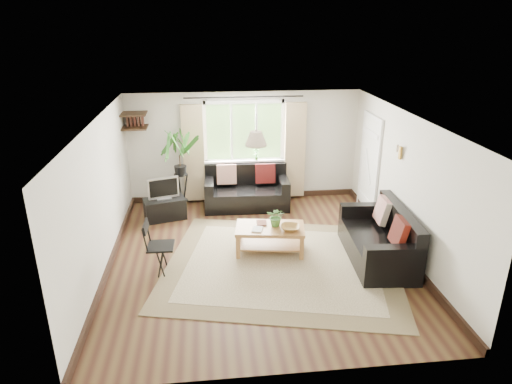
{
  "coord_description": "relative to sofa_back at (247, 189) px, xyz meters",
  "views": [
    {
      "loc": [
        -0.8,
        -6.85,
        3.88
      ],
      "look_at": [
        0.0,
        0.4,
        1.05
      ],
      "focal_mm": 32.0,
      "sensor_mm": 36.0,
      "label": 1
    }
  ],
  "objects": [
    {
      "name": "wall_sconce",
      "position": [
        2.43,
        -1.95,
        1.32
      ],
      "size": [
        0.12,
        0.12,
        0.28
      ],
      "primitive_type": null,
      "color": "beige",
      "rests_on": "wall_right"
    },
    {
      "name": "window",
      "position": [
        -0.0,
        0.46,
        1.13
      ],
      "size": [
        2.5,
        0.16,
        2.16
      ],
      "primitive_type": null,
      "color": "white",
      "rests_on": "wall_back"
    },
    {
      "name": "sill_plant",
      "position": [
        0.25,
        0.38,
        0.65
      ],
      "size": [
        0.14,
        0.1,
        0.27
      ],
      "primitive_type": "imported",
      "color": "#2D6023",
      "rests_on": "window"
    },
    {
      "name": "palm_stand",
      "position": [
        -1.38,
        0.05,
        0.43
      ],
      "size": [
        0.81,
        0.81,
        1.69
      ],
      "primitive_type": null,
      "rotation": [
        0.0,
        0.0,
        -0.27
      ],
      "color": "black",
      "rests_on": "floor"
    },
    {
      "name": "folding_chair",
      "position": [
        -1.6,
        -2.52,
        0.02
      ],
      "size": [
        0.47,
        0.47,
        0.88
      ],
      "primitive_type": null,
      "rotation": [
        0.0,
        0.0,
        1.55
      ],
      "color": "black",
      "rests_on": "floor"
    },
    {
      "name": "ceiling",
      "position": [
        -0.0,
        -2.25,
        1.98
      ],
      "size": [
        5.5,
        5.5,
        0.0
      ],
      "primitive_type": "plane",
      "rotation": [
        3.14,
        0.0,
        0.0
      ],
      "color": "white",
      "rests_on": "floor"
    },
    {
      "name": "rug",
      "position": [
        0.35,
        -2.54,
        -0.41
      ],
      "size": [
        4.41,
        4.0,
        0.02
      ],
      "primitive_type": "cube",
      "rotation": [
        0.0,
        0.0,
        -0.23
      ],
      "color": "beige",
      "rests_on": "floor"
    },
    {
      "name": "book_a",
      "position": [
        -0.09,
        -2.13,
        0.07
      ],
      "size": [
        0.23,
        0.27,
        0.02
      ],
      "primitive_type": "imported",
      "rotation": [
        0.0,
        0.0,
        -0.28
      ],
      "color": "silver",
      "rests_on": "coffee_table"
    },
    {
      "name": "book_b",
      "position": [
        0.0,
        -1.91,
        0.07
      ],
      "size": [
        0.19,
        0.25,
        0.02
      ],
      "primitive_type": "imported",
      "rotation": [
        0.0,
        0.0,
        -0.07
      ],
      "color": "brown",
      "rests_on": "coffee_table"
    },
    {
      "name": "sofa_right",
      "position": [
        1.98,
        -2.52,
        0.01
      ],
      "size": [
        1.89,
        1.03,
        0.86
      ],
      "primitive_type": null,
      "rotation": [
        0.0,
        0.0,
        -1.63
      ],
      "color": "black",
      "rests_on": "floor"
    },
    {
      "name": "wall_left",
      "position": [
        -2.5,
        -2.25,
        0.78
      ],
      "size": [
        0.02,
        5.5,
        2.4
      ],
      "primitive_type": "cube",
      "color": "beige",
      "rests_on": "floor"
    },
    {
      "name": "bowl",
      "position": [
        0.54,
        -2.22,
        0.1
      ],
      "size": [
        0.39,
        0.39,
        0.08
      ],
      "primitive_type": "imported",
      "rotation": [
        0.0,
        0.0,
        -0.22
      ],
      "color": "olive",
      "rests_on": "coffee_table"
    },
    {
      "name": "wall_back",
      "position": [
        -0.0,
        0.5,
        0.78
      ],
      "size": [
        5.0,
        0.02,
        2.4
      ],
      "primitive_type": "cube",
      "color": "beige",
      "rests_on": "floor"
    },
    {
      "name": "corner_shelf",
      "position": [
        -2.25,
        0.25,
        1.47
      ],
      "size": [
        0.5,
        0.5,
        0.34
      ],
      "primitive_type": null,
      "color": "black",
      "rests_on": "wall_back"
    },
    {
      "name": "wall_front",
      "position": [
        -0.0,
        -5.0,
        0.78
      ],
      "size": [
        5.0,
        0.02,
        2.4
      ],
      "primitive_type": "cube",
      "color": "beige",
      "rests_on": "floor"
    },
    {
      "name": "tv",
      "position": [
        -1.71,
        -0.43,
        0.25
      ],
      "size": [
        0.65,
        0.37,
        0.47
      ],
      "primitive_type": null,
      "rotation": [
        0.0,
        0.0,
        0.28
      ],
      "color": "#A5A5AA",
      "rests_on": "tv_stand"
    },
    {
      "name": "coffee_table",
      "position": [
        0.22,
        -2.07,
        -0.18
      ],
      "size": [
        1.25,
        0.8,
        0.48
      ],
      "primitive_type": null,
      "rotation": [
        0.0,
        0.0,
        -0.14
      ],
      "color": "brown",
      "rests_on": "floor"
    },
    {
      "name": "floor",
      "position": [
        -0.0,
        -2.25,
        -0.42
      ],
      "size": [
        5.5,
        5.5,
        0.0
      ],
      "primitive_type": "plane",
      "color": "#321910",
      "rests_on": "ground"
    },
    {
      "name": "tv_stand",
      "position": [
        -1.71,
        -0.43,
        -0.2
      ],
      "size": [
        0.9,
        0.65,
        0.43
      ],
      "primitive_type": "cube",
      "rotation": [
        0.0,
        0.0,
        0.28
      ],
      "color": "black",
      "rests_on": "floor"
    },
    {
      "name": "table_plant",
      "position": [
        0.33,
        -2.03,
        0.23
      ],
      "size": [
        0.39,
        0.37,
        0.34
      ],
      "primitive_type": "imported",
      "rotation": [
        0.0,
        0.0,
        -0.41
      ],
      "color": "#3A6D2B",
      "rests_on": "coffee_table"
    },
    {
      "name": "wall_right",
      "position": [
        2.5,
        -2.25,
        0.78
      ],
      "size": [
        0.02,
        5.5,
        2.4
      ],
      "primitive_type": "cube",
      "color": "beige",
      "rests_on": "floor"
    },
    {
      "name": "door",
      "position": [
        2.47,
        -0.55,
        0.58
      ],
      "size": [
        0.06,
        0.96,
        2.06
      ],
      "primitive_type": "cube",
      "color": "silver",
      "rests_on": "wall_right"
    },
    {
      "name": "pendant_lamp",
      "position": [
        -0.0,
        -1.85,
        1.63
      ],
      "size": [
        0.36,
        0.36,
        0.54
      ],
      "primitive_type": null,
      "color": "beige",
      "rests_on": "ceiling"
    },
    {
      "name": "sofa_back",
      "position": [
        0.0,
        0.0,
        0.0
      ],
      "size": [
        1.81,
        0.95,
        0.84
      ],
      "primitive_type": null,
      "rotation": [
        0.0,
        0.0,
        -0.04
      ],
      "color": "black",
      "rests_on": "floor"
    }
  ]
}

